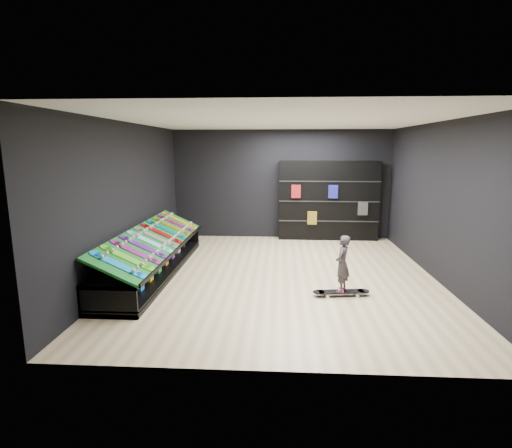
# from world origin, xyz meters

# --- Properties ---
(floor) EXTENTS (6.00, 7.00, 0.01)m
(floor) POSITION_xyz_m (0.00, 0.00, 0.00)
(floor) COLOR beige
(floor) RESTS_ON ground
(ceiling) EXTENTS (6.00, 7.00, 0.01)m
(ceiling) POSITION_xyz_m (0.00, 0.00, 3.00)
(ceiling) COLOR white
(ceiling) RESTS_ON ground
(wall_back) EXTENTS (6.00, 0.02, 3.00)m
(wall_back) POSITION_xyz_m (0.00, 3.50, 1.50)
(wall_back) COLOR black
(wall_back) RESTS_ON ground
(wall_front) EXTENTS (6.00, 0.02, 3.00)m
(wall_front) POSITION_xyz_m (0.00, -3.50, 1.50)
(wall_front) COLOR black
(wall_front) RESTS_ON ground
(wall_left) EXTENTS (0.02, 7.00, 3.00)m
(wall_left) POSITION_xyz_m (-3.00, 0.00, 1.50)
(wall_left) COLOR black
(wall_left) RESTS_ON ground
(wall_right) EXTENTS (0.02, 7.00, 3.00)m
(wall_right) POSITION_xyz_m (3.00, 0.00, 1.50)
(wall_right) COLOR black
(wall_right) RESTS_ON ground
(display_rack) EXTENTS (0.90, 4.50, 0.50)m
(display_rack) POSITION_xyz_m (-2.55, 0.00, 0.25)
(display_rack) COLOR black
(display_rack) RESTS_ON ground
(turf_ramp) EXTENTS (0.92, 4.50, 0.46)m
(turf_ramp) POSITION_xyz_m (-2.50, 0.00, 0.71)
(turf_ramp) COLOR #0D5318
(turf_ramp) RESTS_ON display_rack
(back_shelving) EXTENTS (2.70, 0.31, 2.16)m
(back_shelving) POSITION_xyz_m (1.31, 3.32, 1.08)
(back_shelving) COLOR black
(back_shelving) RESTS_ON ground
(floor_skateboard) EXTENTS (1.00, 0.34, 0.09)m
(floor_skateboard) POSITION_xyz_m (1.04, -1.07, 0.04)
(floor_skateboard) COLOR black
(floor_skateboard) RESTS_ON ground
(child) EXTENTS (0.23, 0.26, 0.59)m
(child) POSITION_xyz_m (1.04, -1.07, 0.38)
(child) COLOR black
(child) RESTS_ON floor_skateboard
(display_board_0) EXTENTS (0.93, 0.22, 0.50)m
(display_board_0) POSITION_xyz_m (-2.49, -1.90, 0.74)
(display_board_0) COLOR blue
(display_board_0) RESTS_ON turf_ramp
(display_board_1) EXTENTS (0.93, 0.22, 0.50)m
(display_board_1) POSITION_xyz_m (-2.49, -1.52, 0.74)
(display_board_1) COLOR green
(display_board_1) RESTS_ON turf_ramp
(display_board_2) EXTENTS (0.93, 0.22, 0.50)m
(display_board_2) POSITION_xyz_m (-2.49, -1.14, 0.74)
(display_board_2) COLOR #2626BF
(display_board_2) RESTS_ON turf_ramp
(display_board_3) EXTENTS (0.93, 0.22, 0.50)m
(display_board_3) POSITION_xyz_m (-2.49, -0.76, 0.74)
(display_board_3) COLOR purple
(display_board_3) RESTS_ON turf_ramp
(display_board_4) EXTENTS (0.93, 0.22, 0.50)m
(display_board_4) POSITION_xyz_m (-2.49, -0.38, 0.74)
(display_board_4) COLOR #0CB2E5
(display_board_4) RESTS_ON turf_ramp
(display_board_5) EXTENTS (0.93, 0.22, 0.50)m
(display_board_5) POSITION_xyz_m (-2.49, 0.00, 0.74)
(display_board_5) COLOR black
(display_board_5) RESTS_ON turf_ramp
(display_board_6) EXTENTS (0.93, 0.22, 0.50)m
(display_board_6) POSITION_xyz_m (-2.49, 0.38, 0.74)
(display_board_6) COLOR red
(display_board_6) RESTS_ON turf_ramp
(display_board_7) EXTENTS (0.93, 0.22, 0.50)m
(display_board_7) POSITION_xyz_m (-2.49, 0.76, 0.74)
(display_board_7) COLOR #0C8C99
(display_board_7) RESTS_ON turf_ramp
(display_board_8) EXTENTS (0.93, 0.22, 0.50)m
(display_board_8) POSITION_xyz_m (-2.49, 1.14, 0.74)
(display_board_8) COLOR yellow
(display_board_8) RESTS_ON turf_ramp
(display_board_9) EXTENTS (0.93, 0.22, 0.50)m
(display_board_9) POSITION_xyz_m (-2.49, 1.52, 0.74)
(display_board_9) COLOR #E5198C
(display_board_9) RESTS_ON turf_ramp
(display_board_10) EXTENTS (0.93, 0.22, 0.50)m
(display_board_10) POSITION_xyz_m (-2.49, 1.90, 0.74)
(display_board_10) COLOR orange
(display_board_10) RESTS_ON turf_ramp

